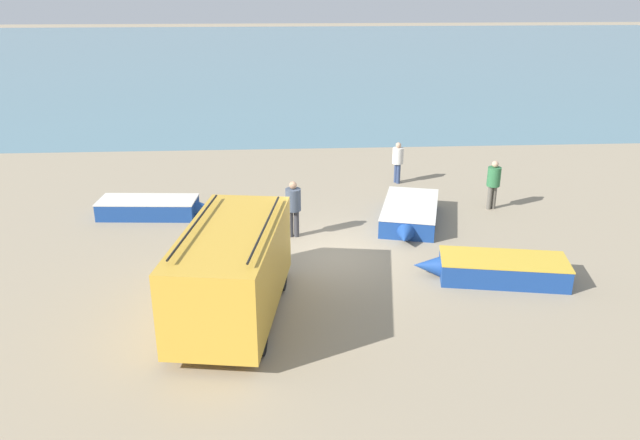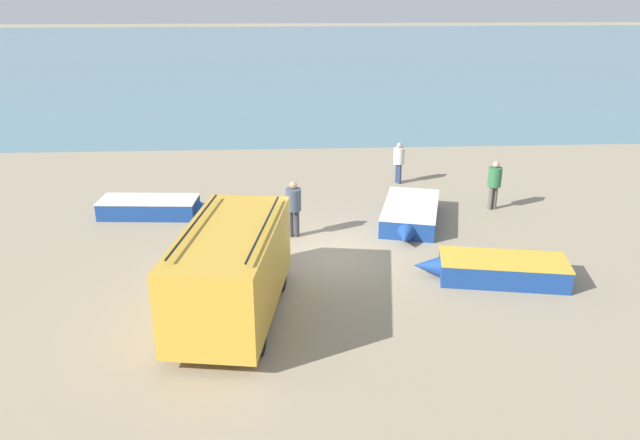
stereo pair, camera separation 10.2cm
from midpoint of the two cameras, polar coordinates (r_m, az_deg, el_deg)
name	(u,v)px [view 2 (the right image)]	position (r m, az deg, el deg)	size (l,w,h in m)	color
ground_plane	(332,255)	(17.83, 1.28, -3.21)	(200.00, 200.00, 0.00)	gray
sea_water	(296,53)	(68.60, -2.20, 15.00)	(120.00, 80.00, 0.01)	slate
parked_van	(232,269)	(14.33, -7.88, -4.46)	(2.71, 5.07, 2.33)	gold
fishing_rowboat_0	(153,207)	(21.37, -14.86, 1.13)	(3.92, 1.49, 0.59)	navy
fishing_rowboat_1	(410,214)	(20.25, 8.40, 0.54)	(2.51, 4.20, 0.61)	navy
fishing_rowboat_2	(497,269)	(16.92, 16.05, -4.35)	(4.04, 1.91, 0.61)	navy
fisherman_0	(399,159)	(24.05, 7.35, 5.55)	(0.42, 0.42, 1.60)	navy
fisherman_1	(293,204)	(18.73, -2.28, 1.48)	(0.46, 0.46, 1.76)	#38383D
fisherman_2	(495,181)	(21.85, 15.80, 3.47)	(0.45, 0.45, 1.69)	#5B564C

